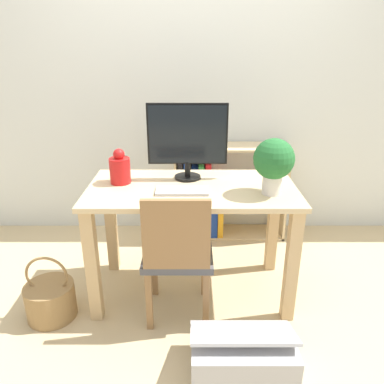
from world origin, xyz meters
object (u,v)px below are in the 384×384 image
Objects in this scene: potted_plant at (274,162)px; storage_box at (243,355)px; chair at (177,253)px; basket at (51,299)px; monitor at (187,137)px; bookshelf at (210,197)px; keyboard at (182,191)px; vase at (120,169)px.

potted_plant is 1.03m from storage_box.
basket is (-0.77, 0.01, -0.33)m from chair.
monitor is 1.20× the size of basket.
chair is 1.57× the size of storage_box.
storage_box is at bearing -71.22° from monitor.
potted_plant is at bearing -71.81° from bookshelf.
keyboard is 1.41× the size of vase.
storage_box is at bearing -62.13° from keyboard.
bookshelf is at bearing 74.34° from monitor.
basket is (-0.80, -0.17, -0.64)m from keyboard.
bookshelf is at bearing 73.97° from chair.
vase reaches higher than chair.
vase is 0.92m from potted_plant.
storage_box is (-0.20, -0.57, -0.84)m from potted_plant.
keyboard is 0.42m from vase.
potted_plant is 0.75m from chair.
chair is 0.90× the size of bookshelf.
vase is 0.53× the size of basket.
basket is 0.79× the size of storage_box.
monitor is 0.94× the size of storage_box.
basket is (-1.01, -1.06, -0.22)m from bookshelf.
vase is 1.07m from bookshelf.
chair is 1.10m from bookshelf.
keyboard is 0.74× the size of basket.
storage_box is (1.11, -0.42, -0.01)m from basket.
vase reaches higher than keyboard.
keyboard is at bearing -96.81° from monitor.
monitor reaches higher than bookshelf.
basket is at bearing -133.56° from bookshelf.
chair reaches higher than keyboard.
basket is at bearing -168.18° from keyboard.
vase is at bearing 157.77° from keyboard.
vase reaches higher than storage_box.
potted_plant is at bearing 6.29° from basket.
bookshelf is (0.18, 0.65, -0.68)m from monitor.
chair is (-0.54, -0.15, -0.49)m from potted_plant.
monitor is 2.28× the size of vase.
potted_plant is 0.62× the size of storage_box.
monitor is 1.62× the size of keyboard.
storage_box is at bearing -20.85° from basket.
monitor is at bearing -105.66° from bookshelf.
keyboard is at bearing 177.48° from potted_plant.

